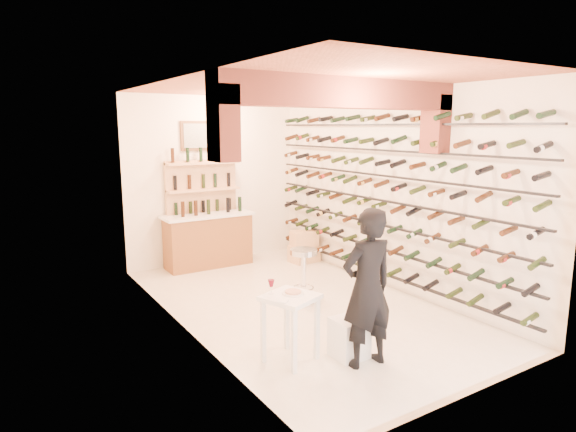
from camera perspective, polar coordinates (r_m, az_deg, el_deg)
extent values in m
plane|color=white|center=(7.46, 1.25, -10.22)|extent=(6.00, 6.00, 0.00)
cube|color=white|center=(9.68, -8.58, 4.17)|extent=(3.50, 0.02, 3.20)
cube|color=white|center=(4.89, 21.13, -2.39)|extent=(3.50, 0.02, 3.20)
cube|color=white|center=(6.28, -12.14, 0.75)|extent=(0.02, 6.00, 3.20)
cube|color=white|center=(8.15, 11.62, 2.93)|extent=(0.02, 6.00, 3.20)
cube|color=#A9573C|center=(7.01, 1.36, 15.08)|extent=(3.50, 6.00, 0.02)
cube|color=#9D4737|center=(6.19, 6.63, 13.98)|extent=(3.50, 0.35, 0.36)
cube|color=#9D4737|center=(5.31, -7.52, 10.58)|extent=(0.24, 0.35, 0.80)
cube|color=#9D4737|center=(7.31, 16.74, 10.14)|extent=(0.24, 0.35, 0.80)
cube|color=black|center=(8.32, 10.48, -6.39)|extent=(0.06, 5.70, 0.03)
cube|color=black|center=(8.22, 10.57, -3.72)|extent=(0.06, 5.70, 0.03)
cube|color=black|center=(8.13, 10.67, -0.98)|extent=(0.06, 5.70, 0.03)
cube|color=black|center=(8.06, 10.76, 1.81)|extent=(0.06, 5.70, 0.03)
cube|color=black|center=(8.01, 10.86, 4.63)|extent=(0.06, 5.70, 0.03)
cube|color=black|center=(7.99, 10.95, 7.49)|extent=(0.06, 5.70, 0.03)
cube|color=black|center=(7.98, 11.05, 10.36)|extent=(0.06, 5.70, 0.03)
cube|color=brown|center=(9.44, -9.21, -2.92)|extent=(1.60, 0.55, 0.96)
cube|color=white|center=(9.33, -9.30, 0.10)|extent=(1.70, 0.62, 0.05)
cube|color=tan|center=(9.58, -9.94, 0.43)|extent=(1.40, 0.10, 2.00)
cube|color=tan|center=(9.60, -9.61, -2.89)|extent=(1.40, 0.28, 0.04)
cube|color=tan|center=(9.50, -9.70, 0.05)|extent=(1.40, 0.28, 0.04)
cube|color=tan|center=(9.42, -9.79, 3.04)|extent=(1.40, 0.28, 0.04)
cube|color=tan|center=(9.37, -9.88, 6.08)|extent=(1.40, 0.28, 0.04)
cube|color=brown|center=(9.49, -10.33, 9.14)|extent=(0.70, 0.04, 0.55)
cube|color=#99998C|center=(9.47, -10.27, 9.14)|extent=(0.60, 0.01, 0.45)
cube|color=white|center=(5.53, 0.26, -9.42)|extent=(0.69, 0.69, 0.05)
cube|color=white|center=(5.40, 0.71, -14.38)|extent=(0.05, 0.05, 0.72)
cube|color=white|center=(5.72, 3.37, -12.92)|extent=(0.05, 0.05, 0.72)
cube|color=white|center=(5.64, -2.89, -13.25)|extent=(0.05, 0.05, 0.72)
cube|color=white|center=(5.95, -0.15, -11.95)|extent=(0.05, 0.05, 0.72)
cylinder|color=white|center=(5.56, 0.60, -8.94)|extent=(0.25, 0.25, 0.02)
cylinder|color=#BF7266|center=(5.56, 0.60, -8.76)|extent=(0.18, 0.18, 0.02)
cube|color=white|center=(5.33, -0.71, -9.81)|extent=(0.17, 0.17, 0.02)
cylinder|color=white|center=(5.57, -1.95, -8.98)|extent=(0.07, 0.07, 0.00)
cylinder|color=white|center=(5.56, -1.95, -8.50)|extent=(0.01, 0.01, 0.09)
cone|color=#530715|center=(5.53, -1.96, -7.79)|extent=(0.08, 0.08, 0.08)
cube|color=white|center=(5.86, 7.10, -13.84)|extent=(0.37, 0.37, 0.46)
imported|color=black|center=(5.47, 9.19, -8.24)|extent=(0.67, 0.46, 1.78)
cylinder|color=silver|center=(7.53, 1.78, -9.89)|extent=(0.43, 0.43, 0.03)
cylinder|color=silver|center=(7.41, 1.80, -7.13)|extent=(0.09, 0.09, 0.75)
cylinder|color=silver|center=(7.30, 1.82, -4.17)|extent=(0.41, 0.41, 0.07)
torus|color=silver|center=(7.46, 1.79, -8.31)|extent=(0.33, 0.33, 0.03)
cube|color=tan|center=(9.68, 1.88, -4.38)|extent=(0.57, 0.42, 0.33)
cube|color=tan|center=(9.61, 1.89, -2.61)|extent=(0.53, 0.40, 0.29)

